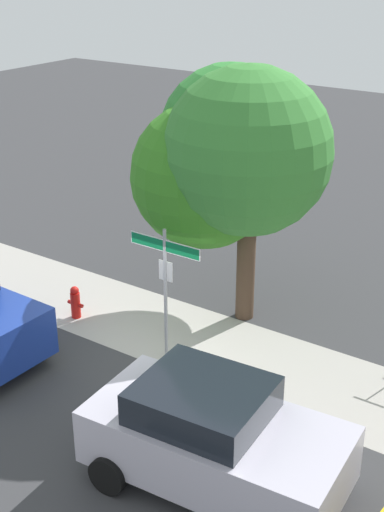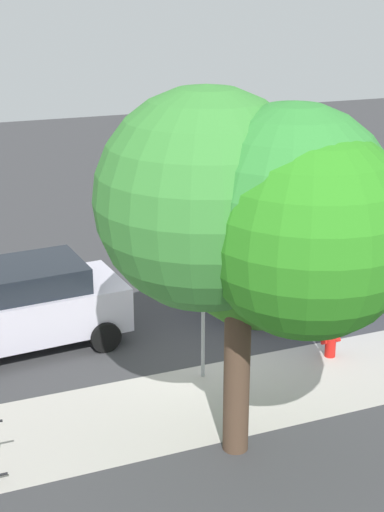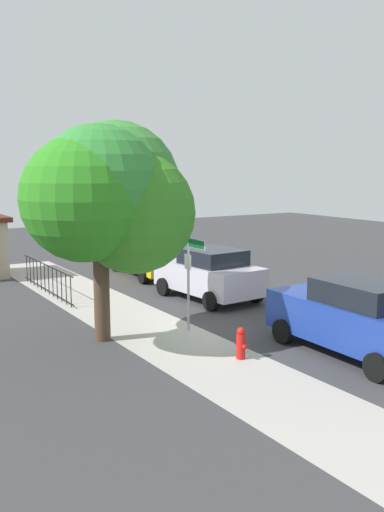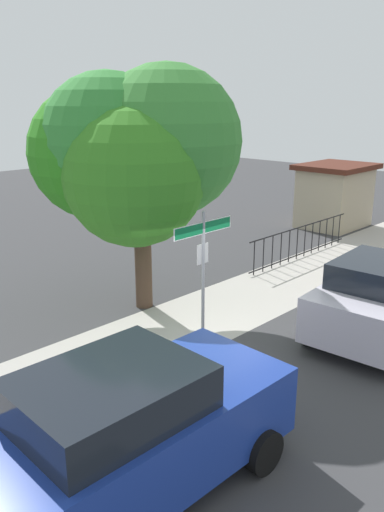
% 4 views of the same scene
% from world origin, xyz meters
% --- Properties ---
extents(ground_plane, '(60.00, 60.00, 0.00)m').
position_xyz_m(ground_plane, '(0.00, 0.00, 0.00)').
color(ground_plane, '#38383A').
extents(sidewalk_strip, '(24.00, 2.60, 0.00)m').
position_xyz_m(sidewalk_strip, '(2.00, 1.30, 0.00)').
color(sidewalk_strip, '#AAA49C').
rests_on(sidewalk_strip, ground_plane).
extents(street_sign, '(1.66, 0.07, 2.86)m').
position_xyz_m(street_sign, '(0.31, 0.40, 2.02)').
color(street_sign, '#9EA0A5').
rests_on(street_sign, ground_plane).
extents(shade_tree, '(4.29, 4.56, 5.81)m').
position_xyz_m(shade_tree, '(0.35, 2.71, 3.87)').
color(shade_tree, '#4C3728').
rests_on(shade_tree, ground_plane).
extents(car_blue, '(4.63, 2.20, 1.88)m').
position_xyz_m(car_blue, '(-3.67, -1.99, 0.95)').
color(car_blue, navy).
rests_on(car_blue, ground_plane).
extents(car_silver, '(4.16, 2.41, 1.79)m').
position_xyz_m(car_silver, '(3.15, -2.21, 0.91)').
color(car_silver, silver).
rests_on(car_silver, ground_plane).
extents(fire_hydrant, '(0.42, 0.22, 0.78)m').
position_xyz_m(fire_hydrant, '(-2.42, 0.60, 0.38)').
color(fire_hydrant, red).
rests_on(fire_hydrant, ground_plane).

